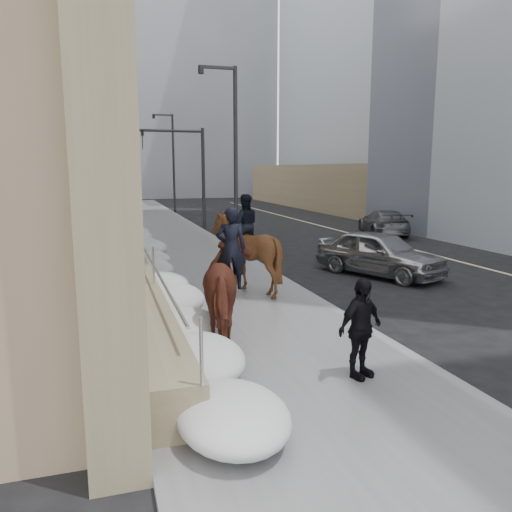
# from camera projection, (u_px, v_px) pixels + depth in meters

# --- Properties ---
(ground) EXTENTS (140.00, 140.00, 0.00)m
(ground) POSITION_uv_depth(u_px,v_px,m) (281.00, 374.00, 8.90)
(ground) COLOR black
(ground) RESTS_ON ground
(sidewalk) EXTENTS (5.00, 80.00, 0.12)m
(sidewalk) POSITION_uv_depth(u_px,v_px,m) (188.00, 267.00, 18.31)
(sidewalk) COLOR #58585A
(sidewalk) RESTS_ON ground
(curb) EXTENTS (0.24, 80.00, 0.12)m
(curb) POSITION_uv_depth(u_px,v_px,m) (256.00, 263.00, 19.07)
(curb) COLOR slate
(curb) RESTS_ON ground
(lane_line) EXTENTS (0.15, 70.00, 0.01)m
(lane_line) POSITION_uv_depth(u_px,v_px,m) (432.00, 254.00, 21.36)
(lane_line) COLOR #BFB78C
(lane_line) RESTS_ON ground
(limestone_building) EXTENTS (6.10, 44.00, 18.00)m
(limestone_building) POSITION_uv_depth(u_px,v_px,m) (45.00, 61.00, 24.64)
(limestone_building) COLOR #8D755C
(limestone_building) RESTS_ON ground
(bg_building_mid) EXTENTS (30.00, 12.00, 28.00)m
(bg_building_mid) POSITION_uv_depth(u_px,v_px,m) (152.00, 87.00, 64.13)
(bg_building_mid) COLOR slate
(bg_building_mid) RESTS_ON ground
(bg_building_far) EXTENTS (24.00, 12.00, 20.00)m
(bg_building_far) POSITION_uv_depth(u_px,v_px,m) (76.00, 125.00, 73.22)
(bg_building_far) COLOR gray
(bg_building_far) RESTS_ON ground
(streetlight_mid) EXTENTS (1.71, 0.24, 8.00)m
(streetlight_mid) POSITION_uv_depth(u_px,v_px,m) (232.00, 147.00, 22.09)
(streetlight_mid) COLOR #2D2D30
(streetlight_mid) RESTS_ON ground
(streetlight_far) EXTENTS (1.71, 0.24, 8.00)m
(streetlight_far) POSITION_uv_depth(u_px,v_px,m) (171.00, 157.00, 40.92)
(streetlight_far) COLOR #2D2D30
(streetlight_far) RESTS_ON ground
(traffic_signal) EXTENTS (4.10, 0.22, 6.00)m
(traffic_signal) POSITION_uv_depth(u_px,v_px,m) (188.00, 162.00, 29.53)
(traffic_signal) COLOR #2D2D30
(traffic_signal) RESTS_ON ground
(snow_bank) EXTENTS (1.70, 18.10, 0.76)m
(snow_bank) POSITION_uv_depth(u_px,v_px,m) (154.00, 268.00, 16.04)
(snow_bank) COLOR silver
(snow_bank) RESTS_ON sidewalk
(mounted_horse_left) EXTENTS (1.56, 2.70, 2.73)m
(mounted_horse_left) POSITION_uv_depth(u_px,v_px,m) (231.00, 285.00, 10.32)
(mounted_horse_left) COLOR #4E2317
(mounted_horse_left) RESTS_ON sidewalk
(mounted_horse_right) EXTENTS (2.18, 2.37, 2.79)m
(mounted_horse_right) POSITION_uv_depth(u_px,v_px,m) (245.00, 250.00, 14.24)
(mounted_horse_right) COLOR #3F2312
(mounted_horse_right) RESTS_ON sidewalk
(pedestrian) EXTENTS (1.09, 0.76, 1.72)m
(pedestrian) POSITION_uv_depth(u_px,v_px,m) (360.00, 328.00, 8.37)
(pedestrian) COLOR black
(pedestrian) RESTS_ON sidewalk
(car_silver) EXTENTS (3.56, 4.92, 1.56)m
(car_silver) POSITION_uv_depth(u_px,v_px,m) (380.00, 253.00, 17.03)
(car_silver) COLOR gray
(car_silver) RESTS_ON ground
(car_grey) EXTENTS (3.14, 5.12, 1.39)m
(car_grey) POSITION_uv_depth(u_px,v_px,m) (384.00, 222.00, 27.61)
(car_grey) COLOR #505457
(car_grey) RESTS_ON ground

